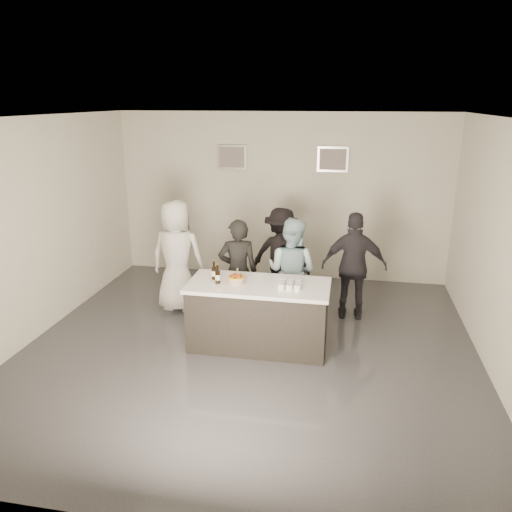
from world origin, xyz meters
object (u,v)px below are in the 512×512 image
(beer_bottle_a, at_px, (214,270))
(person_main_blue, at_px, (291,271))
(bar_counter, at_px, (259,315))
(person_guest_right, at_px, (354,266))
(beer_bottle_b, at_px, (218,274))
(person_guest_left, at_px, (177,256))
(person_guest_back, at_px, (281,254))
(person_main_black, at_px, (238,272))
(cake, at_px, (236,280))

(beer_bottle_a, bearing_deg, person_main_blue, 40.10)
(bar_counter, distance_m, person_guest_right, 1.75)
(beer_bottle_b, height_order, person_guest_left, person_guest_left)
(bar_counter, relative_size, person_guest_back, 1.20)
(person_main_blue, height_order, person_guest_left, person_guest_left)
(person_main_black, bearing_deg, cake, 85.46)
(person_guest_back, bearing_deg, person_main_blue, 123.30)
(beer_bottle_a, xyz_separation_m, person_guest_left, (-0.85, 0.95, -0.15))
(beer_bottle_b, distance_m, person_main_blue, 1.29)
(person_guest_left, distance_m, person_guest_back, 1.69)
(cake, bearing_deg, person_main_blue, 54.42)
(person_main_blue, bearing_deg, cake, 74.14)
(cake, bearing_deg, bar_counter, 4.88)
(person_guest_left, bearing_deg, bar_counter, 148.38)
(person_main_black, relative_size, person_guest_back, 1.02)
(cake, distance_m, person_guest_left, 1.56)
(person_guest_back, bearing_deg, person_main_black, 79.64)
(bar_counter, distance_m, person_main_black, 0.90)
(person_guest_left, relative_size, person_guest_back, 1.14)
(person_main_black, bearing_deg, person_guest_right, -179.98)
(beer_bottle_b, height_order, person_main_black, person_main_black)
(beer_bottle_a, bearing_deg, person_guest_right, 31.32)
(person_main_black, xyz_separation_m, person_guest_left, (-1.03, 0.29, 0.09))
(beer_bottle_b, xyz_separation_m, person_main_blue, (0.86, 0.94, -0.23))
(beer_bottle_b, distance_m, person_main_black, 0.84)
(beer_bottle_a, xyz_separation_m, person_guest_right, (1.85, 1.13, -0.21))
(person_main_black, relative_size, person_main_blue, 0.99)
(beer_bottle_a, bearing_deg, person_guest_left, 131.79)
(person_main_blue, xyz_separation_m, person_guest_right, (0.90, 0.33, 0.02))
(person_main_black, xyz_separation_m, person_guest_right, (1.67, 0.46, 0.03))
(person_main_blue, distance_m, person_guest_back, 0.92)
(cake, xyz_separation_m, person_guest_left, (-1.17, 1.03, -0.06))
(person_guest_right, relative_size, person_guest_back, 1.06)
(cake, xyz_separation_m, person_main_blue, (0.63, 0.88, -0.14))
(beer_bottle_b, relative_size, person_guest_left, 0.15)
(person_main_blue, distance_m, person_guest_left, 1.81)
(person_main_blue, relative_size, person_guest_left, 0.91)
(person_guest_left, bearing_deg, person_guest_back, -151.90)
(person_main_black, bearing_deg, person_guest_back, -131.64)
(bar_counter, distance_m, person_guest_left, 1.83)
(bar_counter, relative_size, cake, 8.54)
(cake, bearing_deg, beer_bottle_a, 166.12)
(cake, relative_size, beer_bottle_a, 0.84)
(beer_bottle_a, relative_size, person_guest_back, 0.17)
(person_main_blue, relative_size, person_guest_back, 1.04)
(beer_bottle_a, relative_size, person_guest_left, 0.15)
(person_main_blue, bearing_deg, person_guest_right, -140.33)
(beer_bottle_a, bearing_deg, beer_bottle_b, -58.12)
(bar_counter, relative_size, beer_bottle_a, 7.15)
(beer_bottle_b, relative_size, person_main_blue, 0.16)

